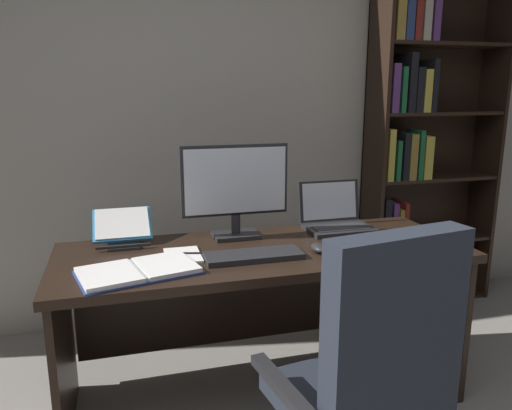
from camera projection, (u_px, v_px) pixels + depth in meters
The scene contains 12 objects.
wall_back at pixel (218, 122), 3.12m from camera, with size 5.65×0.12×2.50m, color #B2ADA3.
desk at pixel (259, 284), 2.38m from camera, with size 1.85×0.69×0.75m.
bookshelf at pixel (418, 145), 3.30m from camera, with size 0.90×0.28×2.17m.
office_chair at pixel (367, 398), 1.67m from camera, with size 0.66×0.60×1.05m.
monitor at pixel (235, 190), 2.39m from camera, with size 0.52×0.16×0.45m.
laptop at pixel (336, 219), 2.57m from camera, with size 0.33×0.27×0.23m.
keyboard at pixel (254, 256), 2.13m from camera, with size 0.42×0.15×0.02m, color #232326.
computer_mouse at pixel (319, 248), 2.20m from camera, with size 0.06×0.10×0.04m, color #232326.
reading_stand_with_book at pixel (122, 228), 2.33m from camera, with size 0.27×0.25×0.15m.
open_binder at pixel (138, 271), 1.95m from camera, with size 0.51×0.37×0.02m.
notepad at pixel (183, 255), 2.15m from camera, with size 0.15×0.21×0.01m, color white.
pen at pixel (187, 253), 2.15m from camera, with size 0.01×0.01×0.14m, color black.
Camera 1 is at (-0.62, -0.85, 1.46)m, focal length 34.91 mm.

